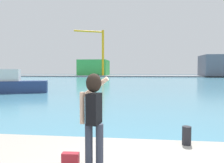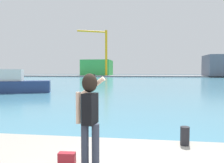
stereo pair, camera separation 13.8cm
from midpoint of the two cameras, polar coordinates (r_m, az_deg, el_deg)
The scene contains 10 objects.
ground_plane at distance 53.63m, azimuth 7.76°, elevation 0.18°, with size 220.00×220.00×0.00m, color #334751.
harbor_water at distance 55.63m, azimuth 7.76°, elevation 0.28°, with size 140.00×100.00×0.02m, color teal.
far_shore_dock at distance 95.60m, azimuth 7.71°, elevation 1.48°, with size 140.00×20.00×0.55m, color gray.
person_photographer at distance 3.95m, azimuth -4.99°, elevation -7.69°, with size 0.53×0.56×1.74m.
handbag at distance 4.38m, azimuth -11.00°, elevation -19.57°, with size 0.32×0.14×0.24m, color maroon.
harbor_bollard at distance 5.62m, azimuth 19.52°, elevation -13.50°, with size 0.22×0.22×0.44m, color black.
boat_moored at distance 26.08m, azimuth -23.59°, elevation -0.70°, with size 6.82×4.15×2.61m.
warehouse_left at distance 99.50m, azimuth -3.89°, elevation 3.70°, with size 12.83×13.68×6.89m, color green.
warehouse_right at distance 95.25m, azimuth 26.92°, elevation 3.84°, with size 11.25×11.27×8.22m, color slate.
port_crane at distance 92.17m, azimuth -2.40°, elevation 8.93°, with size 11.96×5.50×19.27m.
Camera 2 is at (-0.06, -3.57, 2.43)m, focal length 34.32 mm.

